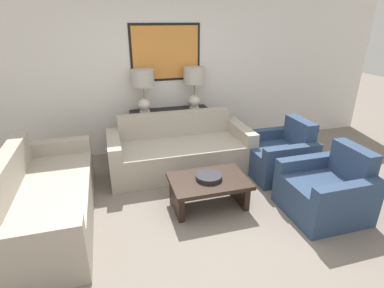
{
  "coord_description": "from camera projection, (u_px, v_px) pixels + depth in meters",
  "views": [
    {
      "loc": [
        -1.01,
        -2.62,
        2.22
      ],
      "look_at": [
        0.03,
        0.98,
        0.65
      ],
      "focal_mm": 28.0,
      "sensor_mm": 36.0,
      "label": 1
    }
  ],
  "objects": [
    {
      "name": "back_wall",
      "position": [
        166.0,
        75.0,
        5.15
      ],
      "size": [
        8.28,
        0.12,
        2.65
      ],
      "color": "silver",
      "rests_on": "ground_plane"
    },
    {
      "name": "ground_plane",
      "position": [
        213.0,
        228.0,
        3.44
      ],
      "size": [
        20.0,
        20.0,
        0.0
      ],
      "primitive_type": "plane",
      "color": "slate"
    },
    {
      "name": "couch_by_back_wall",
      "position": [
        180.0,
        152.0,
        4.69
      ],
      "size": [
        2.17,
        0.93,
        0.84
      ],
      "color": "#ADA393",
      "rests_on": "ground_plane"
    },
    {
      "name": "console_table",
      "position": [
        171.0,
        131.0,
        5.27
      ],
      "size": [
        1.34,
        0.39,
        0.78
      ],
      "color": "black",
      "rests_on": "ground_plane"
    },
    {
      "name": "coffee_table",
      "position": [
        209.0,
        187.0,
        3.76
      ],
      "size": [
        0.96,
        0.66,
        0.38
      ],
      "color": "black",
      "rests_on": "ground_plane"
    },
    {
      "name": "table_lamp_right",
      "position": [
        194.0,
        81.0,
        5.04
      ],
      "size": [
        0.37,
        0.37,
        0.7
      ],
      "color": "silver",
      "rests_on": "console_table"
    },
    {
      "name": "decorative_bowl",
      "position": [
        209.0,
        177.0,
        3.71
      ],
      "size": [
        0.33,
        0.33,
        0.06
      ],
      "color": "#232328",
      "rests_on": "coffee_table"
    },
    {
      "name": "armchair_near_camera",
      "position": [
        326.0,
        191.0,
        3.62
      ],
      "size": [
        0.87,
        0.86,
        0.84
      ],
      "color": "navy",
      "rests_on": "ground_plane"
    },
    {
      "name": "table_lamp_left",
      "position": [
        143.0,
        84.0,
        4.82
      ],
      "size": [
        0.37,
        0.37,
        0.7
      ],
      "color": "silver",
      "rests_on": "console_table"
    },
    {
      "name": "couch_by_side",
      "position": [
        44.0,
        201.0,
        3.43
      ],
      "size": [
        0.93,
        2.17,
        0.84
      ],
      "color": "#ADA393",
      "rests_on": "ground_plane"
    },
    {
      "name": "armchair_near_back_wall",
      "position": [
        279.0,
        156.0,
        4.56
      ],
      "size": [
        0.87,
        0.86,
        0.84
      ],
      "color": "navy",
      "rests_on": "ground_plane"
    }
  ]
}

